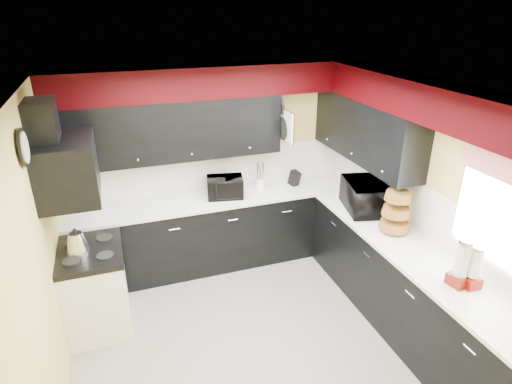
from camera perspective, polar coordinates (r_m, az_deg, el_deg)
ground at (r=4.61m, az=0.26°, el=-18.89°), size 3.60×3.60×0.00m
wall_back at (r=5.45m, az=-6.03°, el=3.57°), size 3.60×0.06×2.50m
wall_right at (r=4.72m, az=21.36°, el=-1.35°), size 0.06×3.60×2.50m
wall_left at (r=3.77m, az=-26.86°, el=-9.06°), size 0.06×3.60×2.50m
ceiling at (r=3.44m, az=0.34°, el=13.27°), size 3.60×3.60×0.06m
cab_back at (r=5.52m, az=-4.94°, el=-5.27°), size 3.60×0.60×0.90m
cab_right at (r=4.74m, az=19.34°, el=-12.15°), size 0.60×3.00×0.90m
counter_back at (r=5.31m, az=-5.11°, el=-0.84°), size 3.62×0.64×0.04m
counter_right at (r=4.49m, az=20.15°, el=-7.27°), size 0.64×3.02×0.04m
splash_back at (r=5.46m, az=-5.98°, el=2.94°), size 3.60×0.02×0.50m
splash_right at (r=4.74m, az=21.16°, el=-2.03°), size 0.02×3.60×0.50m
upper_back at (r=5.03m, az=-11.41°, el=8.08°), size 2.60×0.35×0.70m
upper_right at (r=5.11m, az=14.41°, el=8.02°), size 0.35×1.80×0.70m
soffit_back at (r=5.00m, az=-6.07°, el=14.49°), size 3.60×0.36×0.35m
soffit_right at (r=4.16m, az=23.21°, el=10.78°), size 0.36×3.24×0.35m
stove at (r=4.79m, az=-20.53°, el=-12.21°), size 0.60×0.75×0.86m
cooktop at (r=4.55m, az=-21.36°, el=-7.50°), size 0.62×0.77×0.06m
hood at (r=4.19m, az=-23.85°, el=2.91°), size 0.50×0.78×0.55m
hood_duct at (r=4.08m, az=-26.64°, el=8.15°), size 0.24×0.40×0.40m
window at (r=4.03m, az=29.80°, el=-2.63°), size 0.03×0.86×0.96m
valance at (r=3.85m, az=30.45°, el=2.57°), size 0.04×0.88×0.20m
pan_top at (r=5.25m, az=3.18°, el=11.41°), size 0.03×0.22×0.40m
pan_mid at (r=5.19m, az=3.66°, el=8.41°), size 0.03×0.28×0.46m
pan_low at (r=5.43m, az=2.59°, el=8.81°), size 0.03×0.24×0.42m
cut_board at (r=5.08m, az=4.30°, el=8.62°), size 0.03×0.26×0.35m
baskets at (r=4.62m, az=18.17°, el=-2.40°), size 0.27×0.27×0.50m
clock at (r=3.63m, az=-28.63°, el=5.20°), size 0.03×0.30×0.30m
deco_plate at (r=4.15m, az=26.14°, el=9.19°), size 0.03×0.24×0.24m
toaster_oven at (r=5.25m, az=-4.14°, el=0.65°), size 0.50×0.44×0.25m
microwave at (r=5.05m, az=14.29°, el=-0.53°), size 0.55×0.69×0.34m
utensil_crock at (r=5.48m, az=0.58°, el=1.09°), size 0.14×0.14×0.14m
knife_block at (r=5.59m, az=5.16°, el=1.84°), size 0.13×0.15×0.20m
kettle at (r=4.50m, az=-22.78°, el=-6.20°), size 0.24×0.24×0.20m
dispenser_a at (r=4.03m, az=27.08°, el=-9.13°), size 0.14×0.14×0.35m
dispenser_b at (r=3.99m, az=25.75°, el=-8.58°), size 0.18×0.18×0.42m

